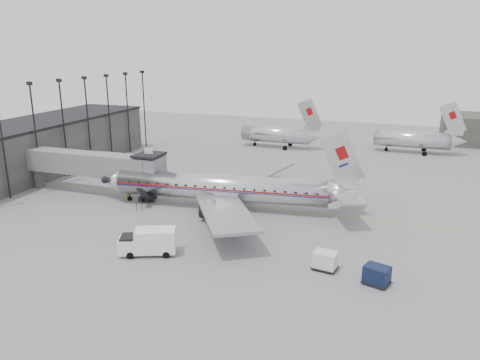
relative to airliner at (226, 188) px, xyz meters
The scene contains 12 objects.
ground 5.29m from the airliner, 113.91° to the right, with size 160.00×160.00×0.00m, color slate.
terminal 36.34m from the airliner, behind, with size 12.00×46.00×8.00m, color #383633.
apron_line 3.47m from the airliner, 57.91° to the left, with size 0.15×60.00×0.01m, color gold.
jet_bridge 18.57m from the airliner, behind, with size 21.00×6.20×7.10m.
floodlight_masts 31.16m from the airliner, 163.22° to the left, with size 0.90×42.25×15.25m.
distant_aircraft_near 38.02m from the airliner, 95.49° to the left, with size 16.39×3.20×10.26m.
distant_aircraft_mid 47.45m from the airliner, 61.88° to the left, with size 16.39×3.20×10.26m.
airliner is the anchor object (origin of this frame).
service_van 15.69m from the airliner, 98.35° to the right, with size 6.00×4.14×2.64m.
baggage_cart_navy 24.28m from the airliner, 35.76° to the right, with size 2.61×2.28×1.73m.
baggage_cart_white 19.76m from the airliner, 40.68° to the right, with size 2.46×2.02×1.75m.
ramp_worker 14.01m from the airliner, behind, with size 0.61×0.40×1.67m, color #C8CF18.
Camera 1 is at (22.64, -48.71, 20.27)m, focal length 35.00 mm.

